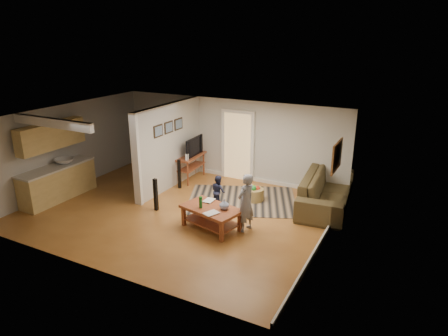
{
  "coord_description": "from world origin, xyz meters",
  "views": [
    {
      "loc": [
        5.4,
        -7.87,
        4.41
      ],
      "look_at": [
        0.93,
        0.78,
        1.1
      ],
      "focal_mm": 32.0,
      "sensor_mm": 36.0,
      "label": 1
    }
  ],
  "objects_px": {
    "sofa": "(326,204)",
    "speaker_right": "(179,174)",
    "coffee_table": "(212,212)",
    "tv_console": "(192,158)",
    "child": "(245,230)",
    "speaker_left": "(156,195)",
    "toddler": "(218,206)",
    "toy_basket": "(254,194)"
  },
  "relations": [
    {
      "from": "tv_console",
      "to": "speaker_left",
      "type": "height_order",
      "value": "tv_console"
    },
    {
      "from": "tv_console",
      "to": "toy_basket",
      "type": "height_order",
      "value": "tv_console"
    },
    {
      "from": "tv_console",
      "to": "sofa",
      "type": "bearing_deg",
      "value": -3.8
    },
    {
      "from": "child",
      "to": "speaker_left",
      "type": "bearing_deg",
      "value": -74.28
    },
    {
      "from": "coffee_table",
      "to": "toddler",
      "type": "relative_size",
      "value": 1.74
    },
    {
      "from": "tv_console",
      "to": "child",
      "type": "distance_m",
      "value": 3.8
    },
    {
      "from": "speaker_left",
      "to": "child",
      "type": "distance_m",
      "value": 2.57
    },
    {
      "from": "speaker_right",
      "to": "speaker_left",
      "type": "bearing_deg",
      "value": -99.57
    },
    {
      "from": "sofa",
      "to": "speaker_left",
      "type": "xyz_separation_m",
      "value": [
        -3.85,
        -2.4,
        0.44
      ]
    },
    {
      "from": "sofa",
      "to": "speaker_right",
      "type": "distance_m",
      "value": 4.27
    },
    {
      "from": "toy_basket",
      "to": "child",
      "type": "distance_m",
      "value": 1.79
    },
    {
      "from": "speaker_right",
      "to": "coffee_table",
      "type": "bearing_deg",
      "value": -61.79
    },
    {
      "from": "tv_console",
      "to": "speaker_right",
      "type": "distance_m",
      "value": 0.84
    },
    {
      "from": "coffee_table",
      "to": "speaker_right",
      "type": "relative_size",
      "value": 1.72
    },
    {
      "from": "coffee_table",
      "to": "speaker_left",
      "type": "relative_size",
      "value": 1.75
    },
    {
      "from": "toy_basket",
      "to": "toddler",
      "type": "relative_size",
      "value": 0.6
    },
    {
      "from": "tv_console",
      "to": "toy_basket",
      "type": "bearing_deg",
      "value": -18.64
    },
    {
      "from": "coffee_table",
      "to": "child",
      "type": "bearing_deg",
      "value": 21.22
    },
    {
      "from": "coffee_table",
      "to": "tv_console",
      "type": "xyz_separation_m",
      "value": [
        -2.18,
        2.62,
        0.3
      ]
    },
    {
      "from": "speaker_right",
      "to": "child",
      "type": "xyz_separation_m",
      "value": [
        2.85,
        -1.54,
        -0.44
      ]
    },
    {
      "from": "coffee_table",
      "to": "tv_console",
      "type": "relative_size",
      "value": 1.18
    },
    {
      "from": "coffee_table",
      "to": "toddler",
      "type": "bearing_deg",
      "value": 111.51
    },
    {
      "from": "toy_basket",
      "to": "tv_console",
      "type": "bearing_deg",
      "value": 165.24
    },
    {
      "from": "sofa",
      "to": "coffee_table",
      "type": "distance_m",
      "value": 3.36
    },
    {
      "from": "coffee_table",
      "to": "speaker_right",
      "type": "height_order",
      "value": "speaker_right"
    },
    {
      "from": "toy_basket",
      "to": "child",
      "type": "bearing_deg",
      "value": -73.38
    },
    {
      "from": "coffee_table",
      "to": "toy_basket",
      "type": "height_order",
      "value": "coffee_table"
    },
    {
      "from": "toddler",
      "to": "child",
      "type": "bearing_deg",
      "value": 179.63
    },
    {
      "from": "child",
      "to": "sofa",
      "type": "bearing_deg",
      "value": 165.02
    },
    {
      "from": "coffee_table",
      "to": "toy_basket",
      "type": "bearing_deg",
      "value": 83.52
    },
    {
      "from": "sofa",
      "to": "speaker_right",
      "type": "relative_size",
      "value": 3.36
    },
    {
      "from": "speaker_left",
      "to": "toddler",
      "type": "bearing_deg",
      "value": 36.32
    },
    {
      "from": "speaker_left",
      "to": "speaker_right",
      "type": "relative_size",
      "value": 0.98
    },
    {
      "from": "tv_console",
      "to": "child",
      "type": "height_order",
      "value": "tv_console"
    },
    {
      "from": "coffee_table",
      "to": "child",
      "type": "relative_size",
      "value": 1.09
    },
    {
      "from": "sofa",
      "to": "toddler",
      "type": "height_order",
      "value": "toddler"
    },
    {
      "from": "speaker_left",
      "to": "toddler",
      "type": "relative_size",
      "value": 1.0
    },
    {
      "from": "tv_console",
      "to": "child",
      "type": "bearing_deg",
      "value": -42.61
    },
    {
      "from": "sofa",
      "to": "toddler",
      "type": "bearing_deg",
      "value": 114.01
    },
    {
      "from": "coffee_table",
      "to": "toddler",
      "type": "height_order",
      "value": "coffee_table"
    },
    {
      "from": "sofa",
      "to": "coffee_table",
      "type": "height_order",
      "value": "coffee_table"
    },
    {
      "from": "speaker_left",
      "to": "child",
      "type": "bearing_deg",
      "value": 1.74
    }
  ]
}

